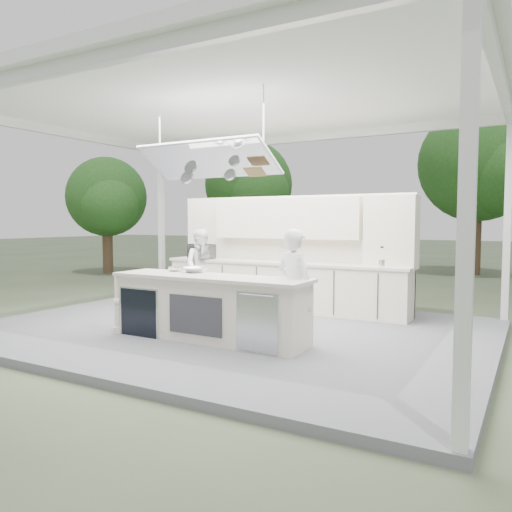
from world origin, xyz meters
The scene contains 12 objects.
ground centered at (0.00, 0.00, 0.00)m, with size 90.00×90.00×0.00m, color #4B593D.
stage_deck centered at (0.00, 0.00, 0.06)m, with size 8.00×6.00×0.12m, color #595A5E.
tent centered at (0.00, -0.01, 3.71)m, with size 8.20×6.20×3.86m.
demo_island centered at (0.18, -0.91, 0.60)m, with size 3.10×0.79×0.95m.
back_counter centered at (0.00, 1.90, 0.60)m, with size 5.08×0.72×0.95m.
back_wall_unit centered at (0.44, 2.11, 1.57)m, with size 5.05×0.48×2.25m.
tree_cluster centered at (-0.16, 9.77, 3.29)m, with size 19.55×9.40×5.85m.
head_chef centered at (1.45, -0.63, 0.94)m, with size 0.60×0.39×1.64m, color white.
sous_chef centered at (-1.68, 1.55, 0.91)m, with size 0.77×0.60×1.59m, color white.
toaster_oven centered at (-1.82, 1.70, 1.23)m, with size 0.56×0.38×0.31m, color #BABBC1.
bowl_large centered at (-0.26, -0.65, 1.11)m, with size 0.33×0.33×0.08m, color silver.
bowl_small centered at (-0.64, -0.65, 1.10)m, with size 0.22×0.22×0.07m, color silver.
Camera 1 is at (4.36, -6.88, 1.86)m, focal length 35.00 mm.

